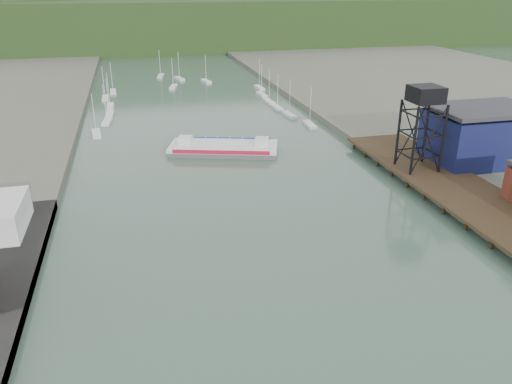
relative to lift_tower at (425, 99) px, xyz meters
name	(u,v)px	position (x,y,z in m)	size (l,w,h in m)	color
east_pier	(466,193)	(2.00, -13.00, -13.75)	(14.00, 70.00, 2.45)	black
lift_tower	(425,99)	(0.00, 0.00, 0.00)	(6.50, 6.50, 16.00)	black
blue_shed	(480,136)	(15.00, 2.00, -8.59)	(20.50, 14.50, 11.30)	#0C1335
marina_sailboats	(189,99)	(-34.92, 80.46, -15.30)	(57.71, 92.65, 0.90)	silver
distant_hills	(150,26)	(-38.98, 243.35, -5.27)	(500.00, 120.00, 80.00)	#1D3115
chain_ferry	(224,148)	(-33.78, 25.01, -14.65)	(26.01, 16.44, 3.49)	#525255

